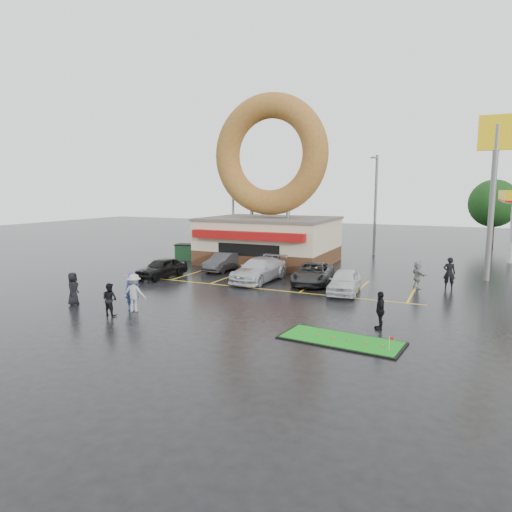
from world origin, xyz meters
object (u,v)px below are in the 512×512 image
at_px(car_silver, 259,270).
at_px(person_cameraman, 380,310).
at_px(streetlight_mid, 375,203).
at_px(dumpster, 187,253).
at_px(car_dgrey, 223,262).
at_px(car_grey, 313,273).
at_px(car_black, 162,268).
at_px(donut_shop, 269,208).
at_px(streetlight_left, 233,201).
at_px(person_blue, 132,291).
at_px(car_white, 344,281).
at_px(shell_sign, 495,167).
at_px(putting_green, 341,340).

relative_size(car_silver, person_cameraman, 3.14).
bearing_deg(streetlight_mid, dumpster, -144.74).
xyz_separation_m(car_dgrey, car_grey, (7.46, -1.75, 0.00)).
xyz_separation_m(streetlight_mid, car_black, (-11.01, -17.12, -4.11)).
height_order(donut_shop, streetlight_left, donut_shop).
relative_size(car_grey, person_blue, 2.51).
xyz_separation_m(car_black, car_dgrey, (2.46, 4.21, -0.02)).
bearing_deg(streetlight_mid, car_dgrey, -123.52).
bearing_deg(dumpster, car_white, -37.52).
bearing_deg(car_silver, donut_shop, 112.26).
height_order(donut_shop, shell_sign, donut_shop).
xyz_separation_m(donut_shop, car_grey, (5.90, -6.72, -3.81)).
bearing_deg(car_white, person_blue, -142.79).
bearing_deg(shell_sign, donut_shop, 176.53).
height_order(streetlight_left, car_silver, streetlight_left).
bearing_deg(person_blue, car_black, 84.63).
bearing_deg(car_grey, car_silver, -175.77).
bearing_deg(car_white, streetlight_mid, 89.27).
bearing_deg(streetlight_mid, person_cameraman, -78.88).
distance_m(car_white, putting_green, 8.66).
distance_m(car_silver, putting_green, 12.44).
bearing_deg(car_white, car_silver, 163.46).
height_order(car_grey, putting_green, car_grey).
bearing_deg(car_black, person_cameraman, -12.65).
height_order(streetlight_left, dumpster, streetlight_left).
distance_m(car_silver, person_blue, 9.59).
height_order(streetlight_left, car_dgrey, streetlight_left).
bearing_deg(person_cameraman, car_grey, -164.12).
distance_m(streetlight_left, car_silver, 17.67).
bearing_deg(donut_shop, car_dgrey, -107.37).
bearing_deg(streetlight_mid, putting_green, -82.30).
height_order(car_dgrey, person_cameraman, person_cameraman).
distance_m(donut_shop, car_dgrey, 6.45).
distance_m(car_white, dumpster, 16.64).
xyz_separation_m(shell_sign, putting_green, (-5.63, -16.03, -7.34)).
bearing_deg(donut_shop, person_cameraman, -52.21).
xyz_separation_m(car_dgrey, car_silver, (4.01, -2.46, 0.10)).
distance_m(car_dgrey, car_silver, 4.70).
bearing_deg(car_silver, car_white, -6.96).
height_order(donut_shop, car_dgrey, donut_shop).
relative_size(donut_shop, car_dgrey, 3.39).
bearing_deg(car_dgrey, car_white, -17.68).
xyz_separation_m(streetlight_mid, car_white, (1.40, -16.54, -4.10)).
relative_size(streetlight_left, putting_green, 1.81).
distance_m(streetlight_left, car_dgrey, 13.74).
relative_size(car_black, car_grey, 0.84).
relative_size(shell_sign, streetlight_mid, 1.18).
bearing_deg(dumpster, car_black, -82.74).
bearing_deg(person_blue, car_grey, 26.08).
height_order(car_black, person_blue, person_blue).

